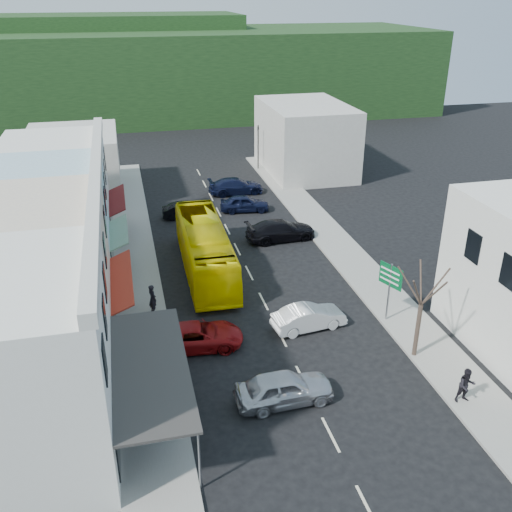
{
  "coord_description": "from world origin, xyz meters",
  "views": [
    {
      "loc": [
        -7.64,
        -25.87,
        17.71
      ],
      "look_at": [
        0.0,
        6.0,
        2.2
      ],
      "focal_mm": 40.0,
      "sensor_mm": 36.0,
      "label": 1
    }
  ],
  "objects_px": {
    "pedestrian_right": "(466,386)",
    "street_tree": "(421,305)",
    "car_red": "(197,336)",
    "car_silver": "(284,390)",
    "bus": "(205,251)",
    "traffic_signal": "(258,148)",
    "pedestrian_left": "(153,300)",
    "car_white": "(309,317)",
    "direction_sign": "(389,293)"
  },
  "relations": [
    {
      "from": "pedestrian_left",
      "to": "traffic_signal",
      "type": "relative_size",
      "value": 0.36
    },
    {
      "from": "bus",
      "to": "direction_sign",
      "type": "height_order",
      "value": "direction_sign"
    },
    {
      "from": "car_red",
      "to": "traffic_signal",
      "type": "xyz_separation_m",
      "value": [
        11.04,
        31.44,
        1.68
      ]
    },
    {
      "from": "car_silver",
      "to": "pedestrian_left",
      "type": "distance_m",
      "value": 10.84
    },
    {
      "from": "pedestrian_left",
      "to": "street_tree",
      "type": "bearing_deg",
      "value": -144.66
    },
    {
      "from": "car_red",
      "to": "pedestrian_left",
      "type": "bearing_deg",
      "value": 32.39
    },
    {
      "from": "car_red",
      "to": "pedestrian_right",
      "type": "relative_size",
      "value": 2.71
    },
    {
      "from": "car_silver",
      "to": "pedestrian_left",
      "type": "relative_size",
      "value": 2.59
    },
    {
      "from": "car_red",
      "to": "traffic_signal",
      "type": "height_order",
      "value": "traffic_signal"
    },
    {
      "from": "bus",
      "to": "pedestrian_left",
      "type": "relative_size",
      "value": 6.82
    },
    {
      "from": "car_silver",
      "to": "traffic_signal",
      "type": "distance_m",
      "value": 37.75
    },
    {
      "from": "car_red",
      "to": "street_tree",
      "type": "relative_size",
      "value": 0.73
    },
    {
      "from": "bus",
      "to": "car_silver",
      "type": "height_order",
      "value": "bus"
    },
    {
      "from": "car_red",
      "to": "car_silver",
      "type": "bearing_deg",
      "value": -143.94
    },
    {
      "from": "car_silver",
      "to": "car_red",
      "type": "xyz_separation_m",
      "value": [
        -3.32,
        5.47,
        0.0
      ]
    },
    {
      "from": "car_white",
      "to": "car_red",
      "type": "height_order",
      "value": "same"
    },
    {
      "from": "car_silver",
      "to": "traffic_signal",
      "type": "height_order",
      "value": "traffic_signal"
    },
    {
      "from": "pedestrian_right",
      "to": "traffic_signal",
      "type": "xyz_separation_m",
      "value": [
        -0.44,
        38.99,
        1.38
      ]
    },
    {
      "from": "car_white",
      "to": "street_tree",
      "type": "relative_size",
      "value": 0.7
    },
    {
      "from": "pedestrian_right",
      "to": "traffic_signal",
      "type": "relative_size",
      "value": 0.36
    },
    {
      "from": "car_silver",
      "to": "car_red",
      "type": "distance_m",
      "value": 6.4
    },
    {
      "from": "car_white",
      "to": "traffic_signal",
      "type": "xyz_separation_m",
      "value": [
        4.58,
        31.05,
        1.68
      ]
    },
    {
      "from": "car_red",
      "to": "pedestrian_left",
      "type": "relative_size",
      "value": 2.71
    },
    {
      "from": "car_silver",
      "to": "direction_sign",
      "type": "bearing_deg",
      "value": -56.88
    },
    {
      "from": "pedestrian_left",
      "to": "traffic_signal",
      "type": "xyz_separation_m",
      "value": [
        13.09,
        27.5,
        1.38
      ]
    },
    {
      "from": "car_red",
      "to": "pedestrian_right",
      "type": "bearing_deg",
      "value": -118.51
    },
    {
      "from": "car_red",
      "to": "street_tree",
      "type": "height_order",
      "value": "street_tree"
    },
    {
      "from": "car_red",
      "to": "car_white",
      "type": "bearing_deg",
      "value": -81.73
    },
    {
      "from": "street_tree",
      "to": "traffic_signal",
      "type": "bearing_deg",
      "value": 89.94
    },
    {
      "from": "pedestrian_right",
      "to": "car_silver",
      "type": "bearing_deg",
      "value": 168.2
    },
    {
      "from": "street_tree",
      "to": "pedestrian_left",
      "type": "bearing_deg",
      "value": 150.04
    },
    {
      "from": "car_white",
      "to": "pedestrian_left",
      "type": "bearing_deg",
      "value": 59.65
    },
    {
      "from": "car_white",
      "to": "car_red",
      "type": "bearing_deg",
      "value": 85.72
    },
    {
      "from": "car_silver",
      "to": "car_white",
      "type": "height_order",
      "value": "same"
    },
    {
      "from": "bus",
      "to": "direction_sign",
      "type": "relative_size",
      "value": 3.13
    },
    {
      "from": "direction_sign",
      "to": "traffic_signal",
      "type": "height_order",
      "value": "traffic_signal"
    },
    {
      "from": "bus",
      "to": "traffic_signal",
      "type": "distance_m",
      "value": 24.31
    },
    {
      "from": "bus",
      "to": "pedestrian_left",
      "type": "distance_m",
      "value": 6.37
    },
    {
      "from": "pedestrian_left",
      "to": "street_tree",
      "type": "distance_m",
      "value": 15.22
    },
    {
      "from": "pedestrian_left",
      "to": "pedestrian_right",
      "type": "bearing_deg",
      "value": -155.05
    },
    {
      "from": "pedestrian_left",
      "to": "direction_sign",
      "type": "xyz_separation_m",
      "value": [
        13.15,
        -3.89,
        0.86
      ]
    },
    {
      "from": "car_silver",
      "to": "car_white",
      "type": "bearing_deg",
      "value": -30.44
    },
    {
      "from": "pedestrian_right",
      "to": "traffic_signal",
      "type": "bearing_deg",
      "value": 93.14
    },
    {
      "from": "bus",
      "to": "car_red",
      "type": "relative_size",
      "value": 2.52
    },
    {
      "from": "car_red",
      "to": "direction_sign",
      "type": "height_order",
      "value": "direction_sign"
    },
    {
      "from": "bus",
      "to": "pedestrian_right",
      "type": "height_order",
      "value": "bus"
    },
    {
      "from": "car_red",
      "to": "pedestrian_left",
      "type": "xyz_separation_m",
      "value": [
        -2.05,
        3.94,
        0.3
      ]
    },
    {
      "from": "car_red",
      "to": "direction_sign",
      "type": "relative_size",
      "value": 1.24
    },
    {
      "from": "pedestrian_left",
      "to": "pedestrian_right",
      "type": "height_order",
      "value": "same"
    },
    {
      "from": "pedestrian_right",
      "to": "street_tree",
      "type": "height_order",
      "value": "street_tree"
    }
  ]
}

